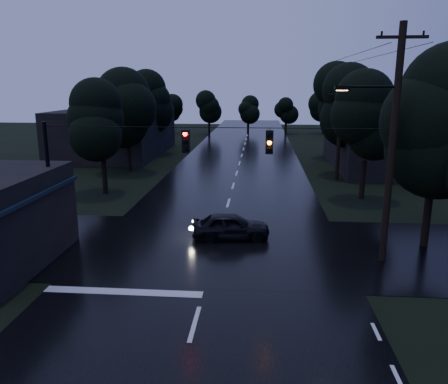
# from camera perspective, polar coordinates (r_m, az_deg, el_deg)

# --- Properties ---
(main_road) EXTENTS (12.00, 120.00, 0.02)m
(main_road) POSITION_cam_1_polar(r_m,az_deg,el_deg) (38.42, 1.67, 2.43)
(main_road) COLOR black
(main_road) RESTS_ON ground
(cross_street) EXTENTS (60.00, 9.00, 0.02)m
(cross_street) POSITION_cam_1_polar(r_m,az_deg,el_deg) (21.12, -1.03, -7.19)
(cross_street) COLOR black
(cross_street) RESTS_ON ground
(building_far_right) EXTENTS (10.00, 14.00, 4.40)m
(building_far_right) POSITION_cam_1_polar(r_m,az_deg,el_deg) (43.64, 20.78, 5.84)
(building_far_right) COLOR black
(building_far_right) RESTS_ON ground
(building_far_left) EXTENTS (10.00, 16.00, 5.00)m
(building_far_left) POSITION_cam_1_polar(r_m,az_deg,el_deg) (50.49, -13.88, 7.64)
(building_far_left) COLOR black
(building_far_left) RESTS_ON ground
(utility_pole_main) EXTENTS (3.50, 0.30, 10.00)m
(utility_pole_main) POSITION_cam_1_polar(r_m,az_deg,el_deg) (19.52, 20.90, 6.12)
(utility_pole_main) COLOR black
(utility_pole_main) RESTS_ON ground
(utility_pole_far) EXTENTS (2.00, 0.30, 7.50)m
(utility_pole_far) POSITION_cam_1_polar(r_m,az_deg,el_deg) (36.36, 14.83, 7.52)
(utility_pole_far) COLOR black
(utility_pole_far) RESTS_ON ground
(anchor_pole_left) EXTENTS (0.18, 0.18, 6.00)m
(anchor_pole_left) POSITION_cam_1_polar(r_m,az_deg,el_deg) (21.40, -21.76, 0.49)
(anchor_pole_left) COLOR black
(anchor_pole_left) RESTS_ON ground
(span_signals) EXTENTS (15.00, 0.37, 1.12)m
(span_signals) POSITION_cam_1_polar(r_m,az_deg,el_deg) (18.81, 0.29, 6.72)
(span_signals) COLOR black
(span_signals) RESTS_ON ground
(tree_corner_near) EXTENTS (4.48, 4.48, 9.44)m
(tree_corner_near) POSITION_cam_1_polar(r_m,az_deg,el_deg) (22.17, 26.17, 8.35)
(tree_corner_near) COLOR black
(tree_corner_near) RESTS_ON ground
(tree_left_a) EXTENTS (3.92, 3.92, 8.26)m
(tree_left_a) POSITION_cam_1_polar(r_m,az_deg,el_deg) (31.68, -15.79, 9.08)
(tree_left_a) COLOR black
(tree_left_a) RESTS_ON ground
(tree_left_b) EXTENTS (4.20, 4.20, 8.85)m
(tree_left_b) POSITION_cam_1_polar(r_m,az_deg,el_deg) (39.42, -12.60, 10.64)
(tree_left_b) COLOR black
(tree_left_b) RESTS_ON ground
(tree_left_c) EXTENTS (4.48, 4.48, 9.44)m
(tree_left_c) POSITION_cam_1_polar(r_m,az_deg,el_deg) (49.19, -9.82, 11.77)
(tree_left_c) COLOR black
(tree_left_c) RESTS_ON ground
(tree_right_a) EXTENTS (4.20, 4.20, 8.85)m
(tree_right_a) POSITION_cam_1_polar(r_m,az_deg,el_deg) (30.49, 18.26, 9.46)
(tree_right_a) COLOR black
(tree_right_a) RESTS_ON ground
(tree_right_b) EXTENTS (4.48, 4.48, 9.44)m
(tree_right_b) POSITION_cam_1_polar(r_m,az_deg,el_deg) (38.41, 16.46, 10.90)
(tree_right_b) COLOR black
(tree_right_b) RESTS_ON ground
(tree_right_c) EXTENTS (4.76, 4.76, 10.03)m
(tree_right_c) POSITION_cam_1_polar(r_m,az_deg,el_deg) (48.33, 14.84, 11.93)
(tree_right_c) COLOR black
(tree_right_c) RESTS_ON ground
(car) EXTENTS (4.04, 1.99, 1.33)m
(car) POSITION_cam_1_polar(r_m,az_deg,el_deg) (22.05, 0.89, -4.44)
(car) COLOR black
(car) RESTS_ON ground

